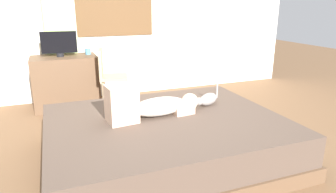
% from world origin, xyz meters
% --- Properties ---
extents(ground_plane, '(16.00, 16.00, 0.00)m').
position_xyz_m(ground_plane, '(0.00, 0.00, 0.00)').
color(ground_plane, brown).
extents(back_wall_with_window, '(6.40, 0.14, 2.90)m').
position_xyz_m(back_wall_with_window, '(0.00, 2.40, 1.45)').
color(back_wall_with_window, silver).
rests_on(back_wall_with_window, ground).
extents(bed, '(2.22, 1.76, 0.42)m').
position_xyz_m(bed, '(0.01, -0.01, 0.21)').
color(bed, brown).
rests_on(bed, ground).
extents(person_lying, '(0.94, 0.35, 0.34)m').
position_xyz_m(person_lying, '(-0.11, 0.10, 0.53)').
color(person_lying, silver).
rests_on(person_lying, bed).
extents(cat, '(0.34, 0.21, 0.21)m').
position_xyz_m(cat, '(0.55, 0.19, 0.49)').
color(cat, gray).
rests_on(cat, bed).
extents(desk, '(0.90, 0.56, 0.74)m').
position_xyz_m(desk, '(-0.78, 2.01, 0.37)').
color(desk, brown).
rests_on(desk, ground).
extents(tv_monitor, '(0.48, 0.10, 0.35)m').
position_xyz_m(tv_monitor, '(-0.82, 2.01, 0.92)').
color(tv_monitor, black).
rests_on(tv_monitor, desk).
extents(cup, '(0.08, 0.08, 0.09)m').
position_xyz_m(cup, '(-0.43, 2.07, 0.78)').
color(cup, teal).
rests_on(cup, desk).
extents(chair_by_desk, '(0.45, 0.45, 0.86)m').
position_xyz_m(chair_by_desk, '(-0.21, 1.68, 0.51)').
color(chair_by_desk, tan).
rests_on(chair_by_desk, ground).
extents(curtain_left, '(0.44, 0.06, 2.51)m').
position_xyz_m(curtain_left, '(-0.78, 2.29, 1.26)').
color(curtain_left, '#ADCC75').
rests_on(curtain_left, ground).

